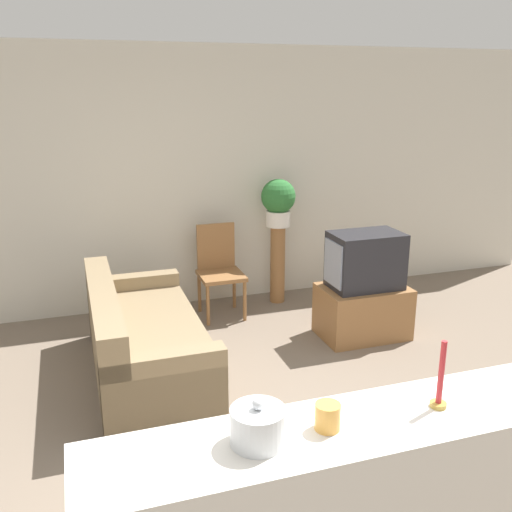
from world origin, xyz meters
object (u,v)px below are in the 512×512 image
at_px(couch, 143,343).
at_px(television, 365,260).
at_px(wooden_chair, 219,266).
at_px(potted_plant, 278,200).
at_px(decorative_bowl, 258,426).

height_order(couch, television, television).
xyz_separation_m(wooden_chair, potted_plant, (0.69, 0.13, 0.62)).
bearing_deg(television, couch, -176.16).
xyz_separation_m(couch, decorative_bowl, (0.13, -2.54, 0.79)).
height_order(television, potted_plant, potted_plant).
height_order(potted_plant, decorative_bowl, potted_plant).
distance_m(television, decorative_bowl, 3.32).
xyz_separation_m(couch, wooden_chair, (0.93, 1.11, 0.23)).
relative_size(couch, television, 2.83).
bearing_deg(couch, decorative_bowl, -87.06).
relative_size(wooden_chair, decorative_bowl, 4.45).
bearing_deg(potted_plant, couch, -142.64).
bearing_deg(decorative_bowl, potted_plant, 68.44).
height_order(wooden_chair, potted_plant, potted_plant).
distance_m(television, wooden_chair, 1.51).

